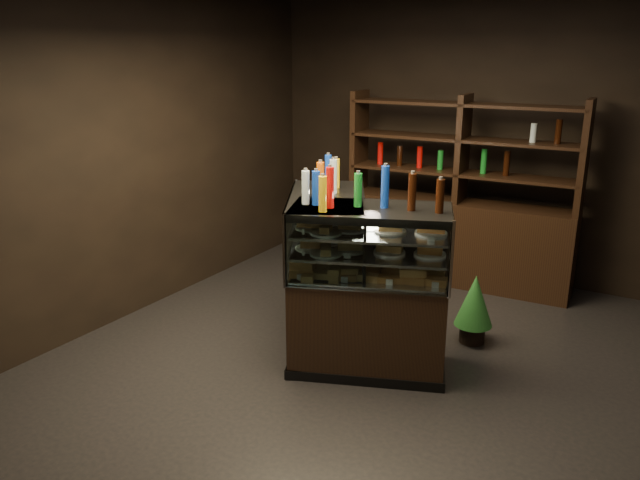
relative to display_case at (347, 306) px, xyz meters
The scene contains 7 objects.
ground 0.55m from the display_case, 12.32° to the left, with size 5.00×5.00×0.00m, color black.
room_shell 1.53m from the display_case, 12.32° to the left, with size 5.02×5.02×3.01m.
display_case is the anchor object (origin of this frame).
food_display 0.55m from the display_case, 109.95° to the right, with size 1.39×1.07×0.41m.
bottles_top 1.01m from the display_case, 70.05° to the left, with size 1.23×0.93×0.30m.
potted_conifer 1.13m from the display_case, 44.18° to the left, with size 0.32×0.32×0.69m.
back_shelving 2.13m from the display_case, 84.96° to the left, with size 2.41×0.53×2.00m.
Camera 1 is at (1.89, -4.17, 2.46)m, focal length 35.00 mm.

